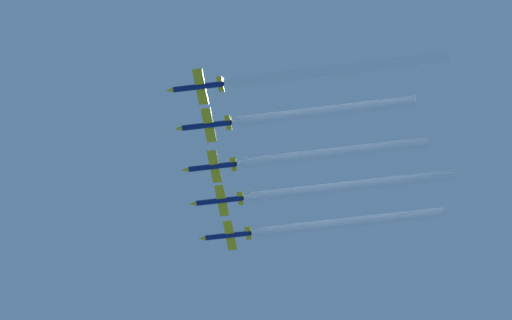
{
  "coord_description": "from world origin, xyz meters",
  "views": [
    {
      "loc": [
        -114.87,
        -23.73,
        1.83
      ],
      "look_at": [
        0.05,
        -7.6,
        164.28
      ],
      "focal_mm": 76.71,
      "sensor_mm": 36.0,
      "label": 1
    }
  ],
  "objects_px": {
    "jet_inner_left": "(205,125)",
    "jet_inner_right": "(218,201)",
    "jet_far_left": "(196,87)",
    "jet_far_right": "(226,236)",
    "jet_center": "(211,167)"
  },
  "relations": [
    {
      "from": "jet_inner_left",
      "to": "jet_inner_right",
      "type": "bearing_deg",
      "value": 1.26
    },
    {
      "from": "jet_far_left",
      "to": "jet_inner_left",
      "type": "height_order",
      "value": "jet_far_left"
    },
    {
      "from": "jet_inner_right",
      "to": "jet_far_right",
      "type": "height_order",
      "value": "jet_far_right"
    },
    {
      "from": "jet_center",
      "to": "jet_far_right",
      "type": "relative_size",
      "value": 1.0
    },
    {
      "from": "jet_far_left",
      "to": "jet_center",
      "type": "height_order",
      "value": "jet_center"
    },
    {
      "from": "jet_far_left",
      "to": "jet_inner_left",
      "type": "xyz_separation_m",
      "value": [
        8.14,
        -0.11,
        -0.05
      ]
    },
    {
      "from": "jet_inner_left",
      "to": "jet_center",
      "type": "relative_size",
      "value": 1.0
    },
    {
      "from": "jet_center",
      "to": "jet_far_right",
      "type": "xyz_separation_m",
      "value": [
        16.79,
        -0.29,
        0.26
      ]
    },
    {
      "from": "jet_far_left",
      "to": "jet_far_right",
      "type": "height_order",
      "value": "jet_far_right"
    },
    {
      "from": "jet_far_right",
      "to": "jet_inner_right",
      "type": "bearing_deg",
      "value": 178.87
    },
    {
      "from": "jet_inner_left",
      "to": "jet_center",
      "type": "bearing_deg",
      "value": 2.98
    },
    {
      "from": "jet_center",
      "to": "jet_far_right",
      "type": "height_order",
      "value": "jet_far_right"
    },
    {
      "from": "jet_inner_left",
      "to": "jet_inner_right",
      "type": "xyz_separation_m",
      "value": [
        17.21,
        0.38,
        0.11
      ]
    },
    {
      "from": "jet_far_right",
      "to": "jet_inner_left",
      "type": "bearing_deg",
      "value": -179.56
    },
    {
      "from": "jet_far_right",
      "to": "jet_center",
      "type": "bearing_deg",
      "value": 179.01
    }
  ]
}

